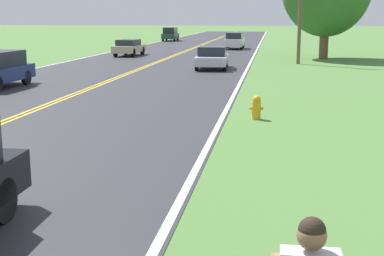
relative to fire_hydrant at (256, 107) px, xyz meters
The scene contains 6 objects.
fire_hydrant is the anchor object (origin of this frame).
utility_pole_midground 21.45m from the fire_hydrant, 83.95° to the left, with size 1.80×0.24×8.24m.
car_silver_sedan_mid_near 16.89m from the fire_hydrant, 101.23° to the left, with size 2.07×4.24×1.39m.
car_champagne_sedan_mid_far 29.24m from the fire_hydrant, 113.05° to the left, with size 1.91×4.36×1.36m.
car_white_suv_receding 38.14m from the fire_hydrant, 95.09° to the left, with size 1.79×4.54×1.66m.
car_dark_green_van_distant 56.88m from the fire_hydrant, 103.57° to the left, with size 1.84×4.37×1.81m.
Camera 1 is at (8.20, -1.24, 3.21)m, focal length 50.00 mm.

